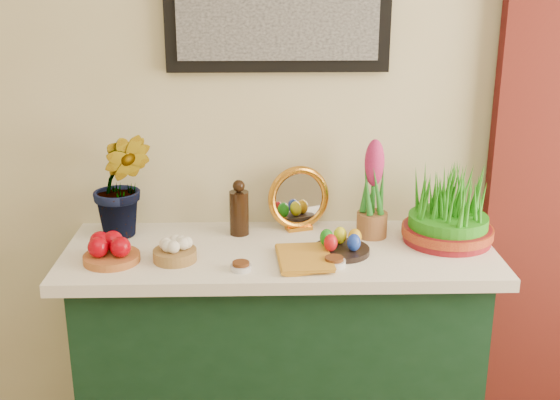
# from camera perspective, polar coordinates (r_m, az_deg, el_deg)

# --- Properties ---
(room) EXTENTS (4.50, 4.54, 2.72)m
(room) POSITION_cam_1_polar(r_m,az_deg,el_deg) (0.25, 9.54, 5.05)
(room) COLOR #4F311B
(room) RESTS_ON ground
(sideboard) EXTENTS (1.30, 0.45, 0.85)m
(sideboard) POSITION_cam_1_polar(r_m,az_deg,el_deg) (2.51, -0.03, -13.72)
(sideboard) COLOR #133420
(sideboard) RESTS_ON ground
(tablecloth) EXTENTS (1.40, 0.55, 0.04)m
(tablecloth) POSITION_cam_1_polar(r_m,az_deg,el_deg) (2.31, -0.03, -4.32)
(tablecloth) COLOR white
(tablecloth) RESTS_ON sideboard
(hyacinth_green) EXTENTS (0.24, 0.20, 0.48)m
(hyacinth_green) POSITION_cam_1_polar(r_m,az_deg,el_deg) (2.39, -12.80, 2.58)
(hyacinth_green) COLOR #268026
(hyacinth_green) RESTS_ON tablecloth
(apple_bowl) EXTENTS (0.21, 0.21, 0.09)m
(apple_bowl) POSITION_cam_1_polar(r_m,az_deg,el_deg) (2.24, -13.57, -4.02)
(apple_bowl) COLOR #A65A29
(apple_bowl) RESTS_ON tablecloth
(garlic_basket) EXTENTS (0.18, 0.18, 0.08)m
(garlic_basket) POSITION_cam_1_polar(r_m,az_deg,el_deg) (2.21, -8.55, -4.13)
(garlic_basket) COLOR olive
(garlic_basket) RESTS_ON tablecloth
(vinegar_cruet) EXTENTS (0.07, 0.07, 0.19)m
(vinegar_cruet) POSITION_cam_1_polar(r_m,az_deg,el_deg) (2.39, -3.34, -0.85)
(vinegar_cruet) COLOR black
(vinegar_cruet) RESTS_ON tablecloth
(mirror) EXTENTS (0.23, 0.12, 0.23)m
(mirror) POSITION_cam_1_polar(r_m,az_deg,el_deg) (2.43, 1.54, 0.10)
(mirror) COLOR orange
(mirror) RESTS_ON tablecloth
(book) EXTENTS (0.16, 0.23, 0.03)m
(book) POSITION_cam_1_polar(r_m,az_deg,el_deg) (2.18, -0.18, -4.78)
(book) COLOR #C78723
(book) RESTS_ON tablecloth
(spice_dish_left) EXTENTS (0.06, 0.06, 0.03)m
(spice_dish_left) POSITION_cam_1_polar(r_m,az_deg,el_deg) (2.13, -3.20, -5.41)
(spice_dish_left) COLOR silver
(spice_dish_left) RESTS_ON tablecloth
(spice_dish_right) EXTENTS (0.07, 0.07, 0.03)m
(spice_dish_right) POSITION_cam_1_polar(r_m,az_deg,el_deg) (2.16, 4.42, -5.04)
(spice_dish_right) COLOR silver
(spice_dish_right) RESTS_ON tablecloth
(egg_plate) EXTENTS (0.22, 0.22, 0.08)m
(egg_plate) POSITION_cam_1_polar(r_m,az_deg,el_deg) (2.26, 4.99, -3.66)
(egg_plate) COLOR black
(egg_plate) RESTS_ON tablecloth
(hyacinth_pink) EXTENTS (0.10, 0.10, 0.34)m
(hyacinth_pink) POSITION_cam_1_polar(r_m,az_deg,el_deg) (2.37, 7.58, 0.52)
(hyacinth_pink) COLOR brown
(hyacinth_pink) RESTS_ON tablecloth
(wheatgrass_sabzeh) EXTENTS (0.30, 0.30, 0.25)m
(wheatgrass_sabzeh) POSITION_cam_1_polar(r_m,az_deg,el_deg) (2.38, 13.56, -0.84)
(wheatgrass_sabzeh) COLOR maroon
(wheatgrass_sabzeh) RESTS_ON tablecloth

